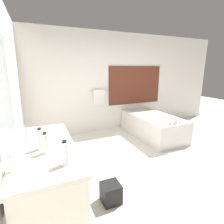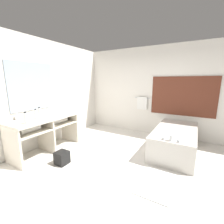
{
  "view_description": "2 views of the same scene",
  "coord_description": "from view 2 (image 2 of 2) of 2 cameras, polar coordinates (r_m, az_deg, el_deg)",
  "views": [
    {
      "loc": [
        -1.88,
        -2.34,
        1.73
      ],
      "look_at": [
        -0.58,
        0.64,
        0.92
      ],
      "focal_mm": 28.0,
      "sensor_mm": 36.0,
      "label": 1
    },
    {
      "loc": [
        1.2,
        -2.46,
        1.7
      ],
      "look_at": [
        -0.61,
        0.74,
        0.92
      ],
      "focal_mm": 24.0,
      "sensor_mm": 36.0,
      "label": 2
    }
  ],
  "objects": [
    {
      "name": "vanity_counter",
      "position": [
        3.91,
        -23.79,
        -4.91
      ],
      "size": [
        0.68,
        1.58,
        0.86
      ],
      "color": "beige",
      "rests_on": "ground_plane"
    },
    {
      "name": "bath_mat",
      "position": [
        2.88,
        16.35,
        -24.58
      ],
      "size": [
        0.53,
        0.82,
        0.02
      ],
      "color": "white",
      "rests_on": "ground_plane"
    },
    {
      "name": "water_bottle_1",
      "position": [
        3.4,
        -30.0,
        -2.04
      ],
      "size": [
        0.07,
        0.07,
        0.24
      ],
      "color": "silver",
      "rests_on": "vanity_counter"
    },
    {
      "name": "wall_left_with_mirror",
      "position": [
        4.23,
        -24.94,
        6.2
      ],
      "size": [
        0.08,
        7.4,
        2.7
      ],
      "color": "white",
      "rests_on": "ground_plane"
    },
    {
      "name": "bathtub",
      "position": [
        4.0,
        22.88,
        -9.39
      ],
      "size": [
        0.91,
        1.84,
        0.68
      ],
      "color": "silver",
      "rests_on": "ground_plane"
    },
    {
      "name": "ground_plane",
      "position": [
        3.23,
        3.16,
        -19.84
      ],
      "size": [
        16.0,
        16.0,
        0.0
      ],
      "primitive_type": "plane",
      "color": "silver",
      "rests_on": "ground"
    },
    {
      "name": "soap_dispenser",
      "position": [
        3.83,
        -32.55,
        -1.57
      ],
      "size": [
        0.05,
        0.05,
        0.17
      ],
      "color": "white",
      "rests_on": "vanity_counter"
    },
    {
      "name": "water_bottle_2",
      "position": [
        3.8,
        -25.85,
        -0.25
      ],
      "size": [
        0.07,
        0.07,
        0.25
      ],
      "color": "silver",
      "rests_on": "vanity_counter"
    },
    {
      "name": "water_bottle_3",
      "position": [
        3.69,
        -26.99,
        -0.81
      ],
      "size": [
        0.07,
        0.07,
        0.23
      ],
      "color": "silver",
      "rests_on": "vanity_counter"
    },
    {
      "name": "waste_bin",
      "position": [
        3.4,
        -18.53,
        -16.16
      ],
      "size": [
        0.24,
        0.24,
        0.26
      ],
      "color": "black",
      "rests_on": "ground_plane"
    },
    {
      "name": "wall_back_with_blinds",
      "position": [
        4.85,
        15.58,
        7.37
      ],
      "size": [
        7.4,
        0.13,
        2.7
      ],
      "color": "white",
      "rests_on": "ground_plane"
    },
    {
      "name": "sink_faucet",
      "position": [
        4.1,
        -23.4,
        0.37
      ],
      "size": [
        0.09,
        0.04,
        0.18
      ],
      "color": "silver",
      "rests_on": "vanity_counter"
    }
  ]
}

